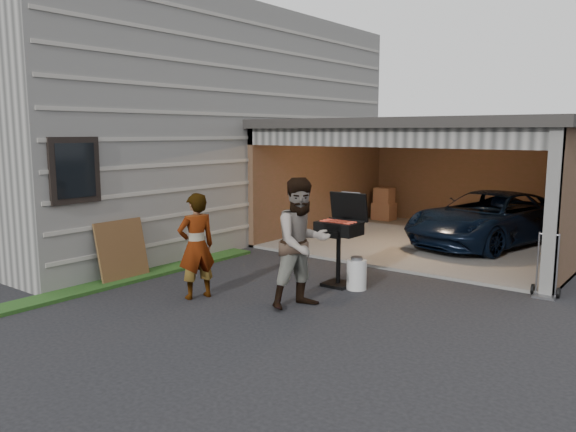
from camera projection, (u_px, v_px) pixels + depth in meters
name	position (u px, v px, depth m)	size (l,w,h in m)	color
ground	(219.00, 304.00, 8.66)	(80.00, 80.00, 0.00)	black
house	(162.00, 127.00, 15.01)	(7.00, 11.00, 5.50)	#474744
groundcover_strip	(78.00, 291.00, 9.24)	(0.50, 8.00, 0.06)	#193814
garage	(444.00, 164.00, 13.24)	(6.80, 6.30, 2.90)	#605E59
minivan	(489.00, 221.00, 12.86)	(2.02, 4.38, 1.22)	black
woman	(196.00, 246.00, 8.86)	(0.62, 0.40, 1.69)	#A0AAC9
man	(302.00, 243.00, 8.37)	(0.96, 0.74, 1.97)	#3F2619
bbq_grill	(340.00, 231.00, 9.57)	(0.72, 0.63, 1.59)	black
propane_tank	(357.00, 275.00, 9.43)	(0.34, 0.34, 0.50)	silver
plywood_panel	(122.00, 251.00, 9.96)	(0.05, 0.98, 1.09)	#4F331B
hand_truck	(545.00, 285.00, 8.99)	(0.44, 0.34, 1.04)	slate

